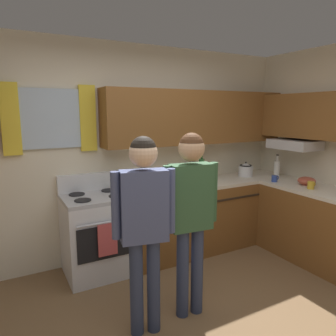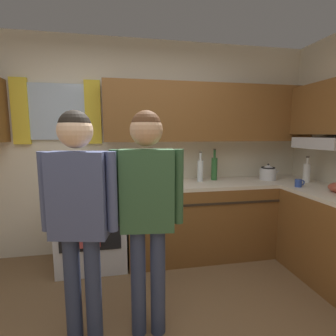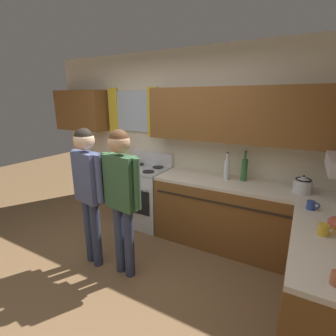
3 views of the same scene
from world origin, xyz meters
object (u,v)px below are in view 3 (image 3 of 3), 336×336
at_px(mug_mustard_yellow, 324,230).
at_px(adult_left, 88,182).
at_px(stovetop_kettle, 303,185).
at_px(adult_in_plaid, 122,188).
at_px(bottle_tall_clear, 227,169).
at_px(bottle_wine_green, 244,169).
at_px(stove_oven, 144,194).
at_px(mug_cobalt_blue, 311,205).

distance_m(mug_mustard_yellow, adult_left, 2.28).
xyz_separation_m(stovetop_kettle, adult_in_plaid, (-1.65, -1.14, 0.03)).
bearing_deg(adult_left, bottle_tall_clear, 44.91).
bearing_deg(stovetop_kettle, adult_left, -150.86).
relative_size(bottle_wine_green, bottle_tall_clear, 1.07).
distance_m(stove_oven, adult_left, 1.28).
relative_size(stove_oven, mug_mustard_yellow, 9.15).
relative_size(bottle_tall_clear, mug_mustard_yellow, 3.05).
height_order(mug_mustard_yellow, adult_in_plaid, adult_in_plaid).
height_order(stove_oven, bottle_tall_clear, bottle_tall_clear).
xyz_separation_m(mug_mustard_yellow, adult_in_plaid, (-1.82, -0.20, 0.08)).
xyz_separation_m(bottle_tall_clear, mug_cobalt_blue, (0.97, -0.50, -0.10)).
relative_size(bottle_wine_green, stovetop_kettle, 1.44).
bearing_deg(bottle_wine_green, bottle_tall_clear, -160.31).
height_order(bottle_tall_clear, mug_cobalt_blue, bottle_tall_clear).
relative_size(bottle_tall_clear, mug_cobalt_blue, 3.20).
relative_size(bottle_tall_clear, stovetop_kettle, 1.34).
bearing_deg(mug_mustard_yellow, bottle_tall_clear, 136.97).
relative_size(mug_cobalt_blue, stovetop_kettle, 0.42).
bearing_deg(bottle_tall_clear, stovetop_kettle, -2.77).
relative_size(bottle_wine_green, adult_in_plaid, 0.24).
bearing_deg(bottle_tall_clear, adult_in_plaid, -122.99).
distance_m(mug_cobalt_blue, mug_mustard_yellow, 0.49).
xyz_separation_m(bottle_wine_green, mug_mustard_yellow, (0.84, -1.06, -0.11)).
bearing_deg(bottle_wine_green, stovetop_kettle, -9.86).
bearing_deg(stovetop_kettle, bottle_tall_clear, 177.23).
bearing_deg(adult_in_plaid, bottle_tall_clear, 57.01).
relative_size(bottle_tall_clear, adult_left, 0.23).
bearing_deg(stove_oven, adult_in_plaid, -65.99).
distance_m(bottle_tall_clear, stovetop_kettle, 0.88).
height_order(bottle_tall_clear, adult_left, adult_left).
bearing_deg(stove_oven, mug_mustard_yellow, -21.72).
bearing_deg(adult_left, bottle_wine_green, 42.10).
distance_m(bottle_tall_clear, mug_cobalt_blue, 1.09).
relative_size(adult_left, adult_in_plaid, 0.99).
xyz_separation_m(bottle_tall_clear, adult_in_plaid, (-0.77, -1.18, -0.01)).
bearing_deg(stove_oven, adult_left, -87.44).
bearing_deg(adult_left, stove_oven, 92.56).
bearing_deg(mug_mustard_yellow, stove_oven, 158.28).
bearing_deg(adult_left, mug_mustard_yellow, 5.84).
bearing_deg(adult_in_plaid, stove_oven, 114.01).
relative_size(mug_mustard_yellow, stovetop_kettle, 0.44).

